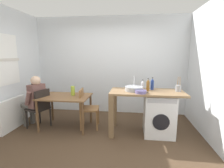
# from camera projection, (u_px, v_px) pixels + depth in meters

# --- Properties ---
(ground_plane) EXTENTS (5.46, 5.46, 0.00)m
(ground_plane) POSITION_uv_depth(u_px,v_px,m) (98.00, 141.00, 3.20)
(ground_plane) COLOR #4C3826
(wall_back) EXTENTS (4.60, 0.10, 2.70)m
(wall_back) POSITION_uv_depth(u_px,v_px,m) (110.00, 66.00, 4.67)
(wall_back) COLOR silver
(wall_back) RESTS_ON ground_plane
(radiator) EXTENTS (0.10, 0.80, 0.70)m
(radiator) POSITION_uv_depth(u_px,v_px,m) (12.00, 114.00, 3.68)
(radiator) COLOR white
(radiator) RESTS_ON ground_plane
(dining_table) EXTENTS (1.10, 0.76, 0.74)m
(dining_table) POSITION_uv_depth(u_px,v_px,m) (65.00, 100.00, 3.72)
(dining_table) COLOR brown
(dining_table) RESTS_ON ground_plane
(chair_person_seat) EXTENTS (0.51, 0.51, 0.90)m
(chair_person_seat) POSITION_uv_depth(u_px,v_px,m) (40.00, 107.00, 3.69)
(chair_person_seat) COLOR black
(chair_person_seat) RESTS_ON ground_plane
(chair_opposite) EXTENTS (0.45, 0.45, 0.90)m
(chair_opposite) POSITION_uv_depth(u_px,v_px,m) (86.00, 106.00, 3.72)
(chair_opposite) COLOR olive
(chair_opposite) RESTS_ON ground_plane
(seated_person) EXTENTS (0.57, 0.54, 1.20)m
(seated_person) POSITION_uv_depth(u_px,v_px,m) (35.00, 99.00, 3.73)
(seated_person) COLOR #595651
(seated_person) RESTS_ON ground_plane
(kitchen_counter) EXTENTS (1.50, 0.68, 0.92)m
(kitchen_counter) POSITION_uv_depth(u_px,v_px,m) (136.00, 98.00, 3.43)
(kitchen_counter) COLOR olive
(kitchen_counter) RESTS_ON ground_plane
(washing_machine) EXTENTS (0.60, 0.61, 0.86)m
(washing_machine) POSITION_uv_depth(u_px,v_px,m) (159.00, 114.00, 3.42)
(washing_machine) COLOR white
(washing_machine) RESTS_ON ground_plane
(sink_basin) EXTENTS (0.38, 0.38, 0.09)m
(sink_basin) POSITION_uv_depth(u_px,v_px,m) (134.00, 89.00, 3.40)
(sink_basin) COLOR #9EA0A5
(sink_basin) RESTS_ON kitchen_counter
(tap) EXTENTS (0.02, 0.02, 0.28)m
(tap) POSITION_uv_depth(u_px,v_px,m) (134.00, 83.00, 3.56)
(tap) COLOR #B2B2B7
(tap) RESTS_ON kitchen_counter
(bottle_tall_green) EXTENTS (0.06, 0.06, 0.21)m
(bottle_tall_green) POSITION_uv_depth(u_px,v_px,m) (143.00, 85.00, 3.54)
(bottle_tall_green) COLOR silver
(bottle_tall_green) RESTS_ON kitchen_counter
(bottle_squat_brown) EXTENTS (0.06, 0.06, 0.26)m
(bottle_squat_brown) POSITION_uv_depth(u_px,v_px,m) (148.00, 85.00, 3.40)
(bottle_squat_brown) COLOR brown
(bottle_squat_brown) RESTS_ON kitchen_counter
(bottle_clear_small) EXTENTS (0.07, 0.07, 0.27)m
(bottle_clear_small) POSITION_uv_depth(u_px,v_px,m) (152.00, 84.00, 3.49)
(bottle_clear_small) COLOR navy
(bottle_clear_small) RESTS_ON kitchen_counter
(mixing_bowl) EXTENTS (0.22, 0.22, 0.06)m
(mixing_bowl) POSITION_uv_depth(u_px,v_px,m) (141.00, 91.00, 3.19)
(mixing_bowl) COLOR slate
(mixing_bowl) RESTS_ON kitchen_counter
(utensil_crock) EXTENTS (0.11, 0.11, 0.30)m
(utensil_crock) POSITION_uv_depth(u_px,v_px,m) (178.00, 88.00, 3.33)
(utensil_crock) COLOR gray
(utensil_crock) RESTS_ON kitchen_counter
(vase) EXTENTS (0.09, 0.09, 0.21)m
(vase) POSITION_uv_depth(u_px,v_px,m) (73.00, 91.00, 3.76)
(vase) COLOR #A8C63D
(vase) RESTS_ON dining_table
(scissors) EXTENTS (0.15, 0.06, 0.01)m
(scissors) POSITION_uv_depth(u_px,v_px,m) (145.00, 92.00, 3.28)
(scissors) COLOR #B2B2B7
(scissors) RESTS_ON kitchen_counter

